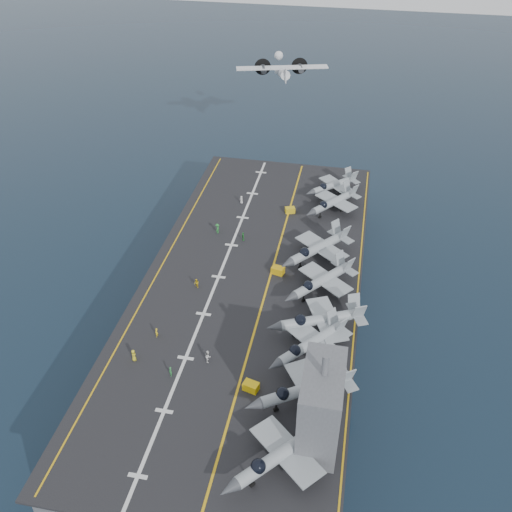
% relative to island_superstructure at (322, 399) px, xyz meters
% --- Properties ---
extents(ground, '(500.00, 500.00, 0.00)m').
position_rel_island_superstructure_xyz_m(ground, '(-15.00, 30.00, -17.90)').
color(ground, '#142135').
rests_on(ground, ground).
extents(hull, '(36.00, 90.00, 10.00)m').
position_rel_island_superstructure_xyz_m(hull, '(-15.00, 30.00, -12.90)').
color(hull, '#56595E').
rests_on(hull, ground).
extents(flight_deck, '(38.00, 92.00, 0.40)m').
position_rel_island_superstructure_xyz_m(flight_deck, '(-15.00, 30.00, -7.70)').
color(flight_deck, black).
rests_on(flight_deck, hull).
extents(foul_line, '(0.35, 90.00, 0.02)m').
position_rel_island_superstructure_xyz_m(foul_line, '(-12.00, 30.00, -7.48)').
color(foul_line, gold).
rests_on(foul_line, flight_deck).
extents(landing_centerline, '(0.50, 90.00, 0.02)m').
position_rel_island_superstructure_xyz_m(landing_centerline, '(-21.00, 30.00, -7.48)').
color(landing_centerline, silver).
rests_on(landing_centerline, flight_deck).
extents(deck_edge_port, '(0.25, 90.00, 0.02)m').
position_rel_island_superstructure_xyz_m(deck_edge_port, '(-32.00, 30.00, -7.48)').
color(deck_edge_port, gold).
rests_on(deck_edge_port, flight_deck).
extents(deck_edge_stbd, '(0.25, 90.00, 0.02)m').
position_rel_island_superstructure_xyz_m(deck_edge_stbd, '(3.50, 30.00, -7.48)').
color(deck_edge_stbd, gold).
rests_on(deck_edge_stbd, flight_deck).
extents(island_superstructure, '(5.00, 10.00, 15.00)m').
position_rel_island_superstructure_xyz_m(island_superstructure, '(0.00, 0.00, 0.00)').
color(island_superstructure, '#56595E').
rests_on(island_superstructure, flight_deck).
extents(fighter_jet_0, '(18.36, 18.79, 5.48)m').
position_rel_island_superstructure_xyz_m(fighter_jet_0, '(-4.05, -5.24, -4.76)').
color(fighter_jet_0, gray).
rests_on(fighter_jet_0, flight_deck).
extents(fighter_jet_1, '(18.82, 17.24, 5.44)m').
position_rel_island_superstructure_xyz_m(fighter_jet_1, '(-2.39, 5.40, -4.78)').
color(fighter_jet_1, '#9EA6AF').
rests_on(fighter_jet_1, flight_deck).
extents(fighter_jet_2, '(16.90, 17.49, 5.08)m').
position_rel_island_superstructure_xyz_m(fighter_jet_2, '(-2.72, 14.42, -4.96)').
color(fighter_jet_2, '#9DA6AE').
rests_on(fighter_jet_2, flight_deck).
extents(fighter_jet_3, '(18.54, 15.94, 5.43)m').
position_rel_island_superstructure_xyz_m(fighter_jet_3, '(-1.76, 19.71, -4.79)').
color(fighter_jet_3, '#A2ACB3').
rests_on(fighter_jet_3, flight_deck).
extents(fighter_jet_4, '(17.15, 17.83, 5.18)m').
position_rel_island_superstructure_xyz_m(fighter_jet_4, '(-2.71, 29.52, -4.91)').
color(fighter_jet_4, '#9197A1').
rests_on(fighter_jet_4, flight_deck).
extents(fighter_jet_5, '(18.13, 18.87, 5.48)m').
position_rel_island_superstructure_xyz_m(fighter_jet_5, '(-4.36, 38.69, -4.76)').
color(fighter_jet_5, '#9298A0').
rests_on(fighter_jet_5, flight_deck).
extents(fighter_jet_7, '(15.95, 16.76, 4.85)m').
position_rel_island_superstructure_xyz_m(fighter_jet_7, '(-3.03, 56.06, -5.07)').
color(fighter_jet_7, gray).
rests_on(fighter_jet_7, flight_deck).
extents(fighter_jet_8, '(15.56, 15.42, 4.57)m').
position_rel_island_superstructure_xyz_m(fighter_jet_8, '(-3.63, 63.48, -5.22)').
color(fighter_jet_8, '#8E969C').
rests_on(fighter_jet_8, flight_deck).
extents(tow_cart_a, '(2.44, 1.91, 1.29)m').
position_rel_island_superstructure_xyz_m(tow_cart_a, '(-10.15, 6.02, -6.85)').
color(tow_cart_a, yellow).
rests_on(tow_cart_a, flight_deck).
extents(tow_cart_b, '(2.50, 1.95, 1.32)m').
position_rel_island_superstructure_xyz_m(tow_cart_b, '(-10.83, 33.12, -6.84)').
color(tow_cart_b, gold).
rests_on(tow_cart_b, flight_deck).
extents(tow_cart_c, '(2.29, 1.87, 1.18)m').
position_rel_island_superstructure_xyz_m(tow_cart_c, '(-11.74, 53.87, -6.91)').
color(tow_cart_c, gold).
rests_on(tow_cart_c, flight_deck).
extents(crew_0, '(1.35, 1.43, 1.98)m').
position_rel_island_superstructure_xyz_m(crew_0, '(-28.41, 8.16, -6.51)').
color(crew_0, gold).
rests_on(crew_0, flight_deck).
extents(crew_1, '(0.69, 1.02, 1.68)m').
position_rel_island_superstructure_xyz_m(crew_1, '(-26.73, 13.56, -6.66)').
color(crew_1, yellow).
rests_on(crew_1, flight_deck).
extents(crew_2, '(1.27, 1.22, 1.77)m').
position_rel_island_superstructure_xyz_m(crew_2, '(-23.98, 26.44, -6.61)').
color(crew_2, yellow).
rests_on(crew_2, flight_deck).
extents(crew_3, '(0.88, 1.27, 2.04)m').
position_rel_island_superstructure_xyz_m(crew_3, '(-24.67, 43.61, -6.48)').
color(crew_3, '#228430').
rests_on(crew_3, flight_deck).
extents(crew_4, '(1.09, 1.28, 1.80)m').
position_rel_island_superstructure_xyz_m(crew_4, '(-19.15, 42.03, -6.60)').
color(crew_4, '#268C33').
rests_on(crew_4, flight_deck).
extents(crew_5, '(1.23, 1.20, 1.72)m').
position_rel_island_superstructure_xyz_m(crew_5, '(-22.47, 55.61, -6.64)').
color(crew_5, silver).
rests_on(crew_5, flight_deck).
extents(crew_6, '(1.16, 1.19, 1.67)m').
position_rel_island_superstructure_xyz_m(crew_6, '(-22.08, 6.28, -6.67)').
color(crew_6, '#2D893F').
rests_on(crew_6, flight_deck).
extents(crew_7, '(1.07, 1.38, 2.06)m').
position_rel_island_superstructure_xyz_m(crew_7, '(-17.49, 10.15, -6.47)').
color(crew_7, white).
rests_on(crew_7, flight_deck).
extents(transport_plane, '(26.08, 21.04, 5.38)m').
position_rel_island_superstructure_xyz_m(transport_plane, '(-20.19, 93.27, 8.24)').
color(transport_plane, white).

